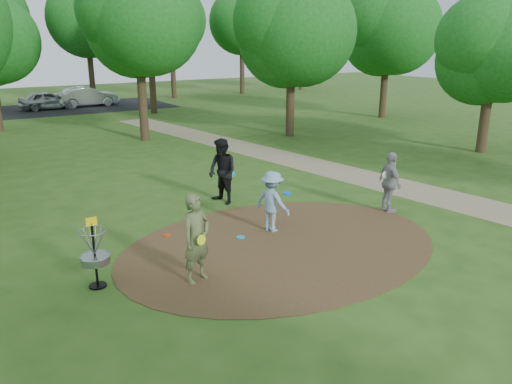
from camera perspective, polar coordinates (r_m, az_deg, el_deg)
ground at (r=12.60m, az=2.94°, el=-6.14°), size 100.00×100.00×0.00m
dirt_clearing at (r=12.60m, az=2.94°, el=-6.10°), size 8.40×8.40×0.02m
footpath at (r=18.18m, az=16.16°, el=0.55°), size 7.55×39.89×0.01m
parking_lot at (r=40.68m, az=-20.01°, el=9.06°), size 14.00×8.00×0.01m
player_observer_with_disc at (r=10.55m, az=-6.82°, el=-5.29°), size 0.82×0.67×1.94m
player_throwing_with_disc at (r=13.25m, az=1.87°, el=-1.11°), size 1.08×1.21×1.66m
player_walking_with_disc at (r=15.55m, az=-3.87°, el=2.35°), size 0.94×1.12×2.05m
player_waiting_with_disc at (r=15.24m, az=15.05°, el=1.06°), size 0.73×1.15×1.83m
disc_ground_cyan at (r=13.04m, az=-1.77°, el=-5.17°), size 0.22×0.22×0.02m
disc_ground_red at (r=13.37m, az=-10.15°, el=-4.88°), size 0.22×0.22×0.02m
car_left at (r=40.16m, az=-22.74°, el=9.64°), size 4.01×1.76×1.34m
car_right at (r=40.94m, az=-18.72°, el=10.28°), size 4.63×1.86×1.50m
disc_golf_basket at (r=10.78m, az=-18.02°, el=-6.10°), size 0.63×0.63×1.54m
tree_ring at (r=20.13m, az=-8.75°, el=17.44°), size 37.39×45.36×8.76m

